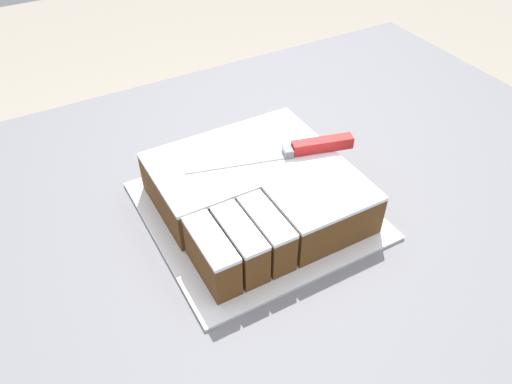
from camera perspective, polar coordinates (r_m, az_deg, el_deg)
The scene contains 4 objects.
countertop at distance 1.29m, azimuth 3.38°, elevation -16.66°, with size 1.40×1.10×0.94m.
cake_board at distance 0.90m, azimuth 0.00°, elevation -2.05°, with size 0.37×0.37×0.01m.
cake at distance 0.88m, azimuth 0.07°, elevation 0.16°, with size 0.32×0.31×0.08m.
knife at distance 0.90m, azimuth 5.65°, elevation 5.02°, with size 0.30×0.10×0.02m.
Camera 1 is at (-0.40, -0.56, 1.56)m, focal length 35.00 mm.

